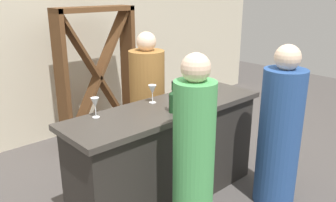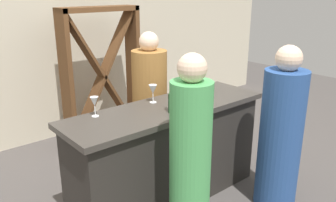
{
  "view_description": "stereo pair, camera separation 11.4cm",
  "coord_description": "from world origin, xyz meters",
  "px_view_note": "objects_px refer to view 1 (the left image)",
  "views": [
    {
      "loc": [
        -2.02,
        -2.22,
        1.99
      ],
      "look_at": [
        0.0,
        0.0,
        1.01
      ],
      "focal_mm": 37.5,
      "sensor_mm": 36.0,
      "label": 1
    },
    {
      "loc": [
        -1.94,
        -2.3,
        1.99
      ],
      "look_at": [
        0.0,
        0.0,
        1.01
      ],
      "focal_mm": 37.5,
      "sensor_mm": 36.0,
      "label": 2
    }
  ],
  "objects_px": {
    "wine_bottle_center_clear_pale": "(192,82)",
    "wine_glass_far_left": "(95,103)",
    "person_center_guest": "(279,134)",
    "person_right_guest": "(148,107)",
    "wine_bottle_second_right_olive_green": "(194,80)",
    "wine_glass_near_right": "(152,90)",
    "wine_glass_near_center": "(193,87)",
    "wine_glass_near_left": "(182,94)",
    "wine_rack": "(98,77)",
    "wine_bottle_second_left_amber_brown": "(192,93)",
    "person_left_guest": "(193,163)",
    "wine_bottle_leftmost_olive_green": "(173,101)"
  },
  "relations": [
    {
      "from": "wine_bottle_center_clear_pale",
      "to": "wine_glass_far_left",
      "type": "distance_m",
      "value": 1.09
    },
    {
      "from": "person_center_guest",
      "to": "person_right_guest",
      "type": "relative_size",
      "value": 0.99
    },
    {
      "from": "wine_bottle_second_right_olive_green",
      "to": "wine_glass_near_right",
      "type": "bearing_deg",
      "value": -178.08
    },
    {
      "from": "wine_bottle_center_clear_pale",
      "to": "wine_glass_near_right",
      "type": "distance_m",
      "value": 0.49
    },
    {
      "from": "wine_glass_near_right",
      "to": "wine_glass_near_center",
      "type": "bearing_deg",
      "value": -22.21
    },
    {
      "from": "wine_bottle_second_right_olive_green",
      "to": "person_center_guest",
      "type": "bearing_deg",
      "value": -78.19
    },
    {
      "from": "wine_glass_near_left",
      "to": "wine_glass_far_left",
      "type": "distance_m",
      "value": 0.77
    },
    {
      "from": "wine_rack",
      "to": "wine_bottle_center_clear_pale",
      "type": "xyz_separation_m",
      "value": [
        0.19,
        -1.51,
        0.2
      ]
    },
    {
      "from": "wine_glass_near_left",
      "to": "wine_bottle_second_left_amber_brown",
      "type": "bearing_deg",
      "value": -30.79
    },
    {
      "from": "wine_bottle_second_right_olive_green",
      "to": "wine_glass_near_center",
      "type": "distance_m",
      "value": 0.27
    },
    {
      "from": "wine_bottle_second_right_olive_green",
      "to": "person_left_guest",
      "type": "relative_size",
      "value": 0.19
    },
    {
      "from": "wine_glass_near_center",
      "to": "person_center_guest",
      "type": "bearing_deg",
      "value": -61.84
    },
    {
      "from": "wine_glass_near_center",
      "to": "wine_glass_near_left",
      "type": "bearing_deg",
      "value": -156.11
    },
    {
      "from": "wine_rack",
      "to": "wine_glass_near_center",
      "type": "bearing_deg",
      "value": -87.41
    },
    {
      "from": "wine_glass_far_left",
      "to": "person_right_guest",
      "type": "xyz_separation_m",
      "value": [
        0.94,
        0.48,
        -0.38
      ]
    },
    {
      "from": "wine_bottle_second_left_amber_brown",
      "to": "person_left_guest",
      "type": "relative_size",
      "value": 0.2
    },
    {
      "from": "person_center_guest",
      "to": "wine_bottle_second_right_olive_green",
      "type": "bearing_deg",
      "value": 8.45
    },
    {
      "from": "wine_rack",
      "to": "wine_bottle_center_clear_pale",
      "type": "relative_size",
      "value": 5.75
    },
    {
      "from": "wine_glass_far_left",
      "to": "wine_bottle_center_clear_pale",
      "type": "bearing_deg",
      "value": -2.95
    },
    {
      "from": "wine_glass_near_center",
      "to": "wine_bottle_second_left_amber_brown",
      "type": "bearing_deg",
      "value": -137.34
    },
    {
      "from": "person_left_guest",
      "to": "wine_glass_far_left",
      "type": "bearing_deg",
      "value": 6.45
    },
    {
      "from": "wine_bottle_second_left_amber_brown",
      "to": "person_right_guest",
      "type": "height_order",
      "value": "person_right_guest"
    },
    {
      "from": "wine_bottle_leftmost_olive_green",
      "to": "person_center_guest",
      "type": "distance_m",
      "value": 1.06
    },
    {
      "from": "wine_glass_near_center",
      "to": "wine_glass_near_right",
      "type": "height_order",
      "value": "wine_glass_near_right"
    },
    {
      "from": "wine_glass_near_left",
      "to": "person_right_guest",
      "type": "relative_size",
      "value": 0.11
    },
    {
      "from": "wine_bottle_second_right_olive_green",
      "to": "wine_glass_near_left",
      "type": "height_order",
      "value": "wine_bottle_second_right_olive_green"
    },
    {
      "from": "wine_glass_far_left",
      "to": "person_left_guest",
      "type": "xyz_separation_m",
      "value": [
        0.33,
        -0.81,
        -0.35
      ]
    },
    {
      "from": "wine_glass_near_center",
      "to": "person_center_guest",
      "type": "height_order",
      "value": "person_center_guest"
    },
    {
      "from": "wine_glass_near_left",
      "to": "person_left_guest",
      "type": "distance_m",
      "value": 0.74
    },
    {
      "from": "wine_bottle_center_clear_pale",
      "to": "wine_rack",
      "type": "bearing_deg",
      "value": 97.04
    },
    {
      "from": "wine_bottle_center_clear_pale",
      "to": "wine_bottle_leftmost_olive_green",
      "type": "bearing_deg",
      "value": -151.97
    },
    {
      "from": "wine_bottle_center_clear_pale",
      "to": "wine_glass_near_center",
      "type": "distance_m",
      "value": 0.16
    },
    {
      "from": "wine_glass_near_center",
      "to": "wine_bottle_center_clear_pale",
      "type": "bearing_deg",
      "value": 46.2
    },
    {
      "from": "person_left_guest",
      "to": "person_center_guest",
      "type": "relative_size",
      "value": 1.03
    },
    {
      "from": "person_left_guest",
      "to": "wine_bottle_second_right_olive_green",
      "type": "bearing_deg",
      "value": -61.76
    },
    {
      "from": "wine_bottle_center_clear_pale",
      "to": "wine_glass_near_center",
      "type": "height_order",
      "value": "wine_bottle_center_clear_pale"
    },
    {
      "from": "person_left_guest",
      "to": "wine_rack",
      "type": "bearing_deg",
      "value": -29.62
    },
    {
      "from": "wine_glass_near_left",
      "to": "wine_glass_near_center",
      "type": "bearing_deg",
      "value": 23.89
    },
    {
      "from": "wine_bottle_second_right_olive_green",
      "to": "wine_bottle_second_left_amber_brown",
      "type": "bearing_deg",
      "value": -138.44
    },
    {
      "from": "wine_glass_near_left",
      "to": "wine_glass_far_left",
      "type": "height_order",
      "value": "wine_glass_far_left"
    },
    {
      "from": "wine_bottle_second_right_olive_green",
      "to": "wine_glass_far_left",
      "type": "xyz_separation_m",
      "value": [
        -1.18,
        -0.0,
        0.01
      ]
    },
    {
      "from": "wine_bottle_second_left_amber_brown",
      "to": "wine_glass_near_right",
      "type": "bearing_deg",
      "value": 122.18
    },
    {
      "from": "person_right_guest",
      "to": "person_center_guest",
      "type": "bearing_deg",
      "value": 7.09
    },
    {
      "from": "wine_bottle_second_left_amber_brown",
      "to": "person_right_guest",
      "type": "distance_m",
      "value": 0.91
    },
    {
      "from": "person_center_guest",
      "to": "wine_glass_near_right",
      "type": "bearing_deg",
      "value": 37.59
    },
    {
      "from": "person_left_guest",
      "to": "wine_bottle_center_clear_pale",
      "type": "bearing_deg",
      "value": -60.6
    },
    {
      "from": "wine_rack",
      "to": "wine_glass_near_center",
      "type": "xyz_separation_m",
      "value": [
        0.07,
        -1.63,
        0.19
      ]
    },
    {
      "from": "wine_bottle_leftmost_olive_green",
      "to": "wine_glass_near_left",
      "type": "xyz_separation_m",
      "value": [
        0.16,
        0.05,
        0.01
      ]
    },
    {
      "from": "person_center_guest",
      "to": "wine_rack",
      "type": "bearing_deg",
      "value": 7.82
    },
    {
      "from": "wine_bottle_second_left_amber_brown",
      "to": "wine_glass_near_center",
      "type": "relative_size",
      "value": 2.1
    }
  ]
}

